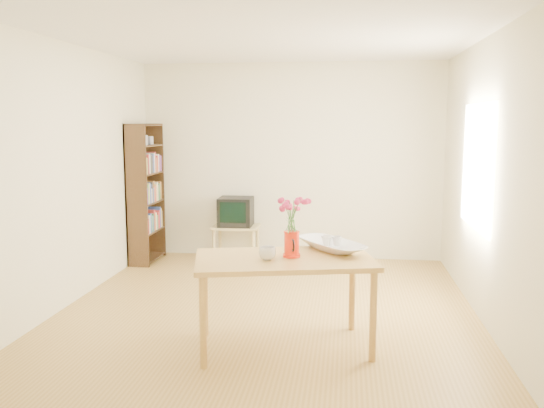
# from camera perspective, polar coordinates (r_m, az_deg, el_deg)

# --- Properties ---
(room) EXTENTS (4.50, 4.50, 4.50)m
(room) POSITION_cam_1_polar(r_m,az_deg,el_deg) (5.49, -0.10, 2.68)
(room) COLOR olive
(room) RESTS_ON ground
(table) EXTENTS (1.55, 1.10, 0.75)m
(table) POSITION_cam_1_polar(r_m,az_deg,el_deg) (4.63, 1.21, -6.30)
(table) COLOR #AB7E3A
(table) RESTS_ON ground
(tv_stand) EXTENTS (0.60, 0.45, 0.46)m
(tv_stand) POSITION_cam_1_polar(r_m,az_deg,el_deg) (7.66, -3.59, -2.69)
(tv_stand) COLOR tan
(tv_stand) RESTS_ON ground
(bookshelf) EXTENTS (0.28, 0.70, 1.80)m
(bookshelf) POSITION_cam_1_polar(r_m,az_deg,el_deg) (7.68, -12.37, 0.59)
(bookshelf) COLOR black
(bookshelf) RESTS_ON ground
(pitcher) EXTENTS (0.14, 0.22, 0.21)m
(pitcher) POSITION_cam_1_polar(r_m,az_deg,el_deg) (4.62, 1.96, -4.09)
(pitcher) COLOR red
(pitcher) RESTS_ON table
(flowers) EXTENTS (0.24, 0.24, 0.34)m
(flowers) POSITION_cam_1_polar(r_m,az_deg,el_deg) (4.57, 1.97, -0.73)
(flowers) COLOR #E2356E
(flowers) RESTS_ON pitcher
(mug) EXTENTS (0.15, 0.15, 0.10)m
(mug) POSITION_cam_1_polar(r_m,az_deg,el_deg) (4.52, -0.46, -4.91)
(mug) COLOR white
(mug) RESTS_ON table
(bowl) EXTENTS (0.68, 0.68, 0.46)m
(bowl) POSITION_cam_1_polar(r_m,az_deg,el_deg) (4.85, 5.93, -1.93)
(bowl) COLOR white
(bowl) RESTS_ON table
(teacup_a) EXTENTS (0.10, 0.10, 0.07)m
(teacup_a) POSITION_cam_1_polar(r_m,az_deg,el_deg) (4.86, 5.45, -2.42)
(teacup_a) COLOR white
(teacup_a) RESTS_ON bowl
(teacup_b) EXTENTS (0.08, 0.08, 0.07)m
(teacup_b) POSITION_cam_1_polar(r_m,az_deg,el_deg) (4.88, 6.46, -2.42)
(teacup_b) COLOR white
(teacup_b) RESTS_ON bowl
(television) EXTENTS (0.44, 0.41, 0.38)m
(television) POSITION_cam_1_polar(r_m,az_deg,el_deg) (7.62, -3.59, -0.71)
(television) COLOR black
(television) RESTS_ON tv_stand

